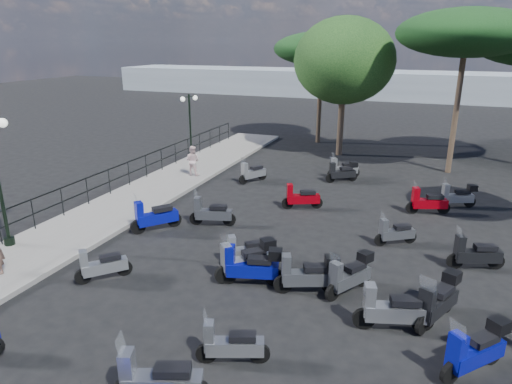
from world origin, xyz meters
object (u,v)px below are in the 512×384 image
(scooter_3, at_px, (155,217))
(scooter_16, at_px, (342,172))
(broadleaf_tree, at_px, (344,61))
(scooter_15, at_px, (301,198))
(scooter_26, at_px, (437,302))
(scooter_8, at_px, (252,267))
(scooter_20, at_px, (308,275))
(scooter_18, at_px, (475,351))
(scooter_6, at_px, (158,381))
(scooter_9, at_px, (211,213))
(scooter_14, at_px, (247,261))
(scooter_12, at_px, (231,345))
(scooter_4, at_px, (252,173))
(scooter_21, at_px, (395,233))
(scooter_10, at_px, (343,169))
(pedestrian_far, at_px, (193,161))
(scooter_2, at_px, (102,266))
(scooter_7, at_px, (247,251))
(pine_2, at_px, (322,49))
(lamp_post_2, at_px, (190,124))
(pine_0, at_px, (467,33))
(scooter_28, at_px, (457,196))
(scooter_27, at_px, (475,254))
(scooter_22, at_px, (427,202))
(scooter_13, at_px, (349,276))
(scooter_19, at_px, (392,310))

(scooter_3, distance_m, scooter_16, 9.65)
(broadleaf_tree, bearing_deg, scooter_15, -87.65)
(scooter_16, height_order, scooter_26, scooter_26)
(scooter_8, distance_m, scooter_20, 1.55)
(scooter_18, height_order, broadleaf_tree, broadleaf_tree)
(scooter_6, distance_m, scooter_9, 8.65)
(scooter_14, xyz_separation_m, scooter_20, (1.80, -0.13, -0.02))
(scooter_12, xyz_separation_m, scooter_14, (-1.05, 3.42, 0.12))
(scooter_26, bearing_deg, scooter_3, 11.03)
(scooter_4, height_order, scooter_21, scooter_4)
(scooter_4, bearing_deg, scooter_10, -119.53)
(pedestrian_far, distance_m, scooter_2, 10.14)
(scooter_7, height_order, pine_2, pine_2)
(scooter_6, relative_size, scooter_16, 1.28)
(lamp_post_2, relative_size, scooter_4, 2.52)
(scooter_7, xyz_separation_m, pine_0, (5.79, 13.11, 6.32))
(scooter_14, bearing_deg, scooter_16, -47.34)
(scooter_2, bearing_deg, scooter_16, -68.37)
(pedestrian_far, distance_m, scooter_14, 10.38)
(pine_2, bearing_deg, scooter_21, -67.22)
(scooter_9, xyz_separation_m, broadleaf_tree, (2.18, 12.48, 4.88))
(scooter_4, distance_m, scooter_15, 4.13)
(scooter_16, xyz_separation_m, scooter_28, (5.00, -1.80, -0.00))
(pedestrian_far, distance_m, scooter_28, 11.95)
(scooter_12, distance_m, scooter_14, 3.58)
(scooter_4, distance_m, scooter_26, 12.24)
(scooter_7, xyz_separation_m, scooter_20, (2.12, -0.91, 0.10))
(scooter_3, height_order, scooter_21, scooter_3)
(scooter_8, distance_m, scooter_27, 6.61)
(scooter_15, bearing_deg, scooter_6, 157.35)
(scooter_22, relative_size, scooter_26, 0.95)
(lamp_post_2, bearing_deg, scooter_9, -33.01)
(scooter_10, bearing_deg, scooter_13, 159.34)
(scooter_2, xyz_separation_m, scooter_27, (9.79, 4.48, 0.03))
(scooter_2, xyz_separation_m, scooter_26, (8.77, 1.22, 0.11))
(scooter_16, relative_size, scooter_26, 0.81)
(scooter_4, height_order, scooter_12, scooter_4)
(scooter_14, relative_size, scooter_28, 0.98)
(scooter_16, bearing_deg, broadleaf_tree, -21.68)
(scooter_13, bearing_deg, scooter_8, 42.46)
(pine_0, bearing_deg, lamp_post_2, -166.08)
(scooter_6, distance_m, scooter_12, 1.72)
(lamp_post_2, height_order, scooter_21, lamp_post_2)
(lamp_post_2, height_order, scooter_27, lamp_post_2)
(scooter_21, bearing_deg, scooter_19, 150.70)
(scooter_15, xyz_separation_m, scooter_26, (5.12, -6.35, 0.09))
(scooter_4, relative_size, scooter_20, 0.85)
(scooter_13, distance_m, scooter_22, 7.21)
(scooter_19, bearing_deg, scooter_6, 119.05)
(scooter_4, bearing_deg, lamp_post_2, 6.40)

